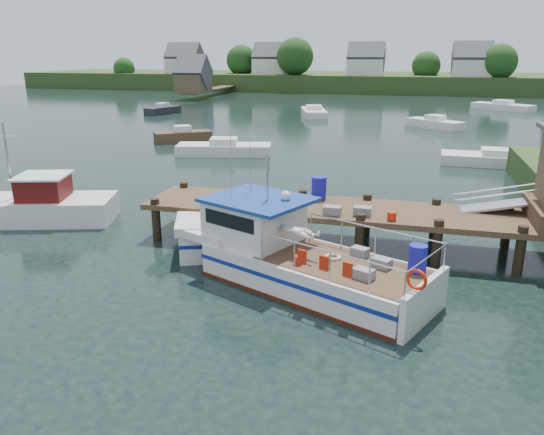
% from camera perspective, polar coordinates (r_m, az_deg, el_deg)
% --- Properties ---
extents(ground_plane, '(160.00, 160.00, 0.00)m').
position_cam_1_polar(ground_plane, '(19.80, 3.91, -2.55)').
color(ground_plane, black).
extents(far_shore, '(140.00, 42.55, 9.22)m').
position_cam_1_polar(far_shore, '(100.84, 13.19, 14.33)').
color(far_shore, '#2E461C').
rests_on(far_shore, ground).
extents(dock, '(16.60, 3.00, 4.78)m').
position_cam_1_polar(dock, '(19.11, 23.61, 2.29)').
color(dock, '#4D3725').
rests_on(dock, ground).
extents(lobster_boat, '(9.14, 5.76, 4.56)m').
position_cam_1_polar(lobster_boat, '(16.27, 1.26, -3.93)').
color(lobster_boat, silver).
rests_on(lobster_boat, ground).
extents(work_boat, '(7.76, 4.18, 4.10)m').
position_cam_1_polar(work_boat, '(24.17, -25.03, 1.13)').
color(work_boat, silver).
rests_on(work_boat, ground).
extents(moored_rowboat, '(4.40, 3.74, 1.27)m').
position_cam_1_polar(moored_rowboat, '(42.45, -9.56, 8.67)').
color(moored_rowboat, '#4D3725').
rests_on(moored_rowboat, ground).
extents(moored_far, '(7.21, 5.98, 1.20)m').
position_cam_1_polar(moored_far, '(70.88, 23.57, 10.90)').
color(moored_far, silver).
rests_on(moored_far, ground).
extents(moored_a, '(6.67, 3.51, 1.17)m').
position_cam_1_polar(moored_a, '(36.49, -5.18, 7.38)').
color(moored_a, silver).
rests_on(moored_a, ground).
extents(moored_b, '(5.33, 4.93, 1.20)m').
position_cam_1_polar(moored_b, '(51.80, 17.09, 9.67)').
color(moored_b, silver).
rests_on(moored_b, ground).
extents(moored_c, '(6.66, 2.53, 1.04)m').
position_cam_1_polar(moored_c, '(35.78, 22.99, 5.79)').
color(moored_c, silver).
rests_on(moored_c, ground).
extents(moored_d, '(4.10, 7.16, 1.15)m').
position_cam_1_polar(moored_d, '(59.37, 4.52, 11.25)').
color(moored_d, silver).
rests_on(moored_d, ground).
extents(moored_e, '(2.85, 4.72, 1.24)m').
position_cam_1_polar(moored_e, '(62.36, -11.67, 11.27)').
color(moored_e, black).
rests_on(moored_e, ground).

